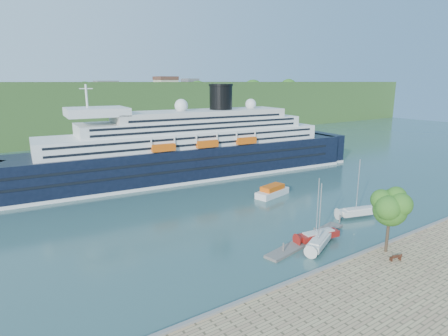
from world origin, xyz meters
TOP-DOWN VIEW (x-y plane):
  - ground at (0.00, 0.00)m, footprint 400.00×400.00m
  - far_hillside at (0.00, 145.00)m, footprint 400.00×50.00m
  - quay_coping at (0.00, -0.20)m, footprint 220.00×0.50m
  - cruise_ship at (2.17, 54.77)m, footprint 106.53×25.95m
  - park_bench at (2.67, -3.91)m, footprint 1.77×1.15m
  - promenade_tree at (4.12, -1.58)m, footprint 6.05×6.05m
  - floating_pontoon at (-0.78, 8.61)m, footprint 18.49×5.62m
  - sailboat_white_near at (-1.04, 5.93)m, footprint 7.59×5.06m
  - sailboat_red at (0.69, 7.60)m, footprint 7.73×3.11m
  - sailboat_white_far at (14.86, 10.86)m, footprint 8.29×4.31m
  - tender_launch at (10.45, 29.43)m, footprint 9.16×4.90m

SIDE VIEW (x-z plane):
  - ground at x=0.00m, z-range 0.00..0.00m
  - floating_pontoon at x=-0.78m, z-range 0.00..0.41m
  - quay_coping at x=0.00m, z-range 1.00..1.30m
  - tender_launch at x=10.45m, z-range 0.00..2.41m
  - park_bench at x=2.67m, z-range 1.00..2.05m
  - sailboat_white_near at x=-1.04m, z-range 0.00..9.59m
  - sailboat_red at x=0.69m, z-range 0.00..9.70m
  - sailboat_white_far at x=14.86m, z-range 0.00..10.32m
  - promenade_tree at x=4.12m, z-range 1.00..11.02m
  - cruise_ship at x=2.17m, z-range 0.00..23.69m
  - far_hillside at x=0.00m, z-range 0.00..24.00m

